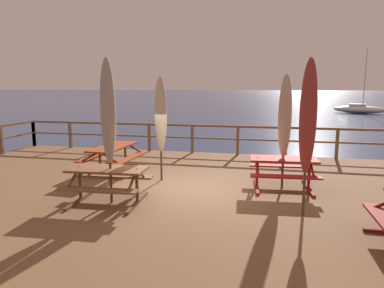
{
  "coord_description": "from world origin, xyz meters",
  "views": [
    {
      "loc": [
        1.99,
        -8.12,
        3.21
      ],
      "look_at": [
        0.0,
        0.71,
        1.71
      ],
      "focal_mm": 32.42,
      "sensor_mm": 36.0,
      "label": 1
    }
  ],
  "objects": [
    {
      "name": "patio_umbrella_short_mid",
      "position": [
        -1.32,
        -1.43,
        2.68
      ],
      "size": [
        0.32,
        0.32,
        3.11
      ],
      "color": "#4C3828",
      "rests_on": "wooden_deck"
    },
    {
      "name": "picnic_table_front_left",
      "position": [
        2.35,
        0.52,
        1.26
      ],
      "size": [
        1.73,
        1.53,
        0.78
      ],
      "color": "maroon",
      "rests_on": "wooden_deck"
    },
    {
      "name": "patio_umbrella_tall_mid_right",
      "position": [
        2.69,
        -1.3,
        2.64
      ],
      "size": [
        0.32,
        0.32,
        3.04
      ],
      "color": "#4C3828",
      "rests_on": "wooden_deck"
    },
    {
      "name": "patio_umbrella_short_front",
      "position": [
        2.35,
        0.56,
        2.5
      ],
      "size": [
        0.32,
        0.32,
        2.81
      ],
      "color": "#4C3828",
      "rests_on": "wooden_deck"
    },
    {
      "name": "ground_plane",
      "position": [
        0.0,
        0.0,
        0.0
      ],
      "size": [
        600.0,
        600.0,
        0.0
      ],
      "primitive_type": "plane",
      "color": "navy"
    },
    {
      "name": "picnic_table_back_left",
      "position": [
        -2.52,
        1.23,
        1.27
      ],
      "size": [
        1.46,
        2.0,
        0.78
      ],
      "color": "#993819",
      "rests_on": "wooden_deck"
    },
    {
      "name": "sailboat_distant",
      "position": [
        12.61,
        37.48,
        0.51
      ],
      "size": [
        6.23,
        3.35,
        7.72
      ],
      "color": "white",
      "rests_on": "ground"
    },
    {
      "name": "picnic_table_back_right",
      "position": [
        -1.4,
        -1.4,
        1.26
      ],
      "size": [
        1.75,
        1.5,
        0.78
      ],
      "color": "brown",
      "rests_on": "wooden_deck"
    },
    {
      "name": "patio_umbrella_tall_back_right",
      "position": [
        -0.82,
        0.59,
        2.47
      ],
      "size": [
        0.32,
        0.32,
        2.78
      ],
      "color": "#4C3828",
      "rests_on": "wooden_deck"
    },
    {
      "name": "wooden_deck",
      "position": [
        0.0,
        0.0,
        0.35
      ],
      "size": [
        15.83,
        9.51,
        0.71
      ],
      "primitive_type": "cube",
      "color": "brown",
      "rests_on": "ground"
    },
    {
      "name": "railing_waterside_far",
      "position": [
        -0.0,
        4.6,
        1.45
      ],
      "size": [
        15.63,
        0.1,
        1.09
      ],
      "color": "brown",
      "rests_on": "wooden_deck"
    }
  ]
}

